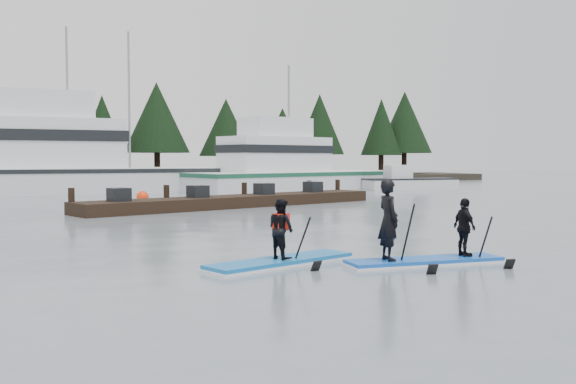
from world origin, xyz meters
name	(u,v)px	position (x,y,z in m)	size (l,w,h in m)	color
ground	(405,258)	(0.00, 0.00, 0.00)	(160.00, 160.00, 0.00)	slate
far_shore	(106,181)	(0.00, 42.00, 0.30)	(70.00, 8.00, 0.60)	#2D281E
treeline	(106,184)	(0.00, 42.00, 0.00)	(60.00, 4.00, 8.00)	black
fishing_boat_large	(75,178)	(-3.56, 29.80, 0.88)	(20.45, 5.73, 11.22)	silver
fishing_boat_medium	(292,180)	(9.81, 27.20, 0.66)	(16.21, 8.47, 9.12)	silver
skiff	(411,184)	(17.54, 24.92, 0.37)	(6.34, 1.90, 0.74)	silver
floating_dock	(237,201)	(1.59, 14.94, 0.24)	(14.42, 1.92, 0.48)	black
buoy_b	(143,200)	(-1.27, 20.96, 0.00)	(0.61, 0.61, 0.61)	#FF320C
paddleboard_solo	(281,245)	(-2.70, 0.31, 0.39)	(3.34, 1.74, 1.78)	#1265AC
paddleboard_duo	(422,235)	(-0.14, -0.76, 0.57)	(3.25, 1.31, 2.18)	#1351B7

